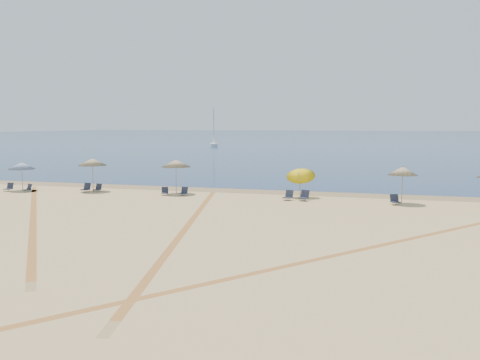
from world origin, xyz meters
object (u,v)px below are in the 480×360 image
(chair_3, at_px, (98,188))
(sailboat_0, at_px, (214,135))
(umbrella_4, at_px, (403,171))
(chair_8, at_px, (395,200))
(chair_0, at_px, (9,187))
(chair_6, at_px, (288,196))
(umbrella_1, at_px, (92,162))
(umbrella_0, at_px, (22,166))
(chair_4, at_px, (165,192))
(chair_2, at_px, (86,188))
(umbrella_3, at_px, (301,173))
(umbrella_2, at_px, (176,163))
(chair_1, at_px, (28,188))
(chair_7, at_px, (304,196))
(chair_5, at_px, (184,192))

(chair_3, bearing_deg, sailboat_0, 109.96)
(umbrella_4, height_order, sailboat_0, sailboat_0)
(chair_8, bearing_deg, umbrella_4, 32.40)
(chair_8, bearing_deg, chair_0, 163.04)
(chair_6, relative_size, chair_8, 1.01)
(umbrella_1, distance_m, sailboat_0, 83.95)
(chair_8, bearing_deg, umbrella_0, 161.94)
(chair_4, height_order, chair_6, chair_6)
(chair_2, height_order, sailboat_0, sailboat_0)
(umbrella_3, distance_m, umbrella_4, 6.96)
(chair_0, bearing_deg, chair_3, 11.64)
(umbrella_2, relative_size, chair_4, 3.63)
(umbrella_1, bearing_deg, chair_1, -159.19)
(umbrella_2, relative_size, chair_6, 3.32)
(chair_3, distance_m, chair_6, 15.04)
(umbrella_0, relative_size, umbrella_2, 0.87)
(chair_4, bearing_deg, chair_7, -23.83)
(chair_5, distance_m, chair_8, 14.87)
(umbrella_2, relative_size, chair_0, 4.10)
(chair_3, height_order, chair_4, chair_3)
(chair_0, distance_m, chair_7, 23.09)
(umbrella_0, xyz_separation_m, umbrella_3, (21.77, 2.07, -0.18))
(umbrella_1, relative_size, chair_1, 3.54)
(umbrella_0, height_order, chair_4, umbrella_0)
(chair_0, xyz_separation_m, chair_6, (21.97, 1.18, 0.02))
(umbrella_4, distance_m, chair_1, 27.78)
(umbrella_0, bearing_deg, chair_4, 2.90)
(chair_4, distance_m, chair_7, 10.32)
(chair_7, bearing_deg, chair_0, -162.98)
(umbrella_4, xyz_separation_m, chair_0, (-29.45, -1.64, -1.89))
(chair_3, bearing_deg, chair_1, -155.64)
(umbrella_4, distance_m, sailboat_0, 91.63)
(umbrella_2, relative_size, chair_1, 3.54)
(chair_1, bearing_deg, umbrella_0, 169.89)
(umbrella_0, distance_m, umbrella_2, 12.53)
(chair_3, relative_size, chair_8, 0.84)
(chair_4, relative_size, chair_6, 0.91)
(umbrella_0, distance_m, chair_0, 1.95)
(chair_5, bearing_deg, chair_0, -167.98)
(chair_4, relative_size, chair_7, 0.89)
(umbrella_1, xyz_separation_m, chair_2, (-0.32, -0.47, -1.99))
(umbrella_3, height_order, chair_3, umbrella_3)
(chair_3, bearing_deg, chair_8, 6.54)
(chair_5, bearing_deg, chair_3, -174.50)
(umbrella_3, xyz_separation_m, chair_1, (-20.79, -2.69, -1.51))
(chair_0, relative_size, chair_7, 0.79)
(umbrella_2, distance_m, chair_7, 10.07)
(chair_0, distance_m, sailboat_0, 84.58)
(umbrella_3, height_order, chair_5, umbrella_3)
(umbrella_0, bearing_deg, sailboat_0, 98.13)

